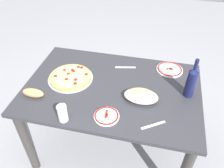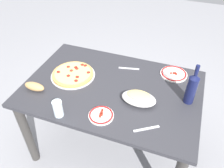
{
  "view_description": "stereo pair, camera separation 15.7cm",
  "coord_description": "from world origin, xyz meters",
  "px_view_note": "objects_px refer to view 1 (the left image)",
  "views": [
    {
      "loc": [
        -0.3,
        1.27,
        1.86
      ],
      "look_at": [
        0.0,
        0.0,
        0.75
      ],
      "focal_mm": 36.98,
      "sensor_mm": 36.0,
      "label": 1
    },
    {
      "loc": [
        -0.45,
        1.22,
        1.86
      ],
      "look_at": [
        0.0,
        0.0,
        0.75
      ],
      "focal_mm": 36.98,
      "sensor_mm": 36.0,
      "label": 2
    }
  ],
  "objects_px": {
    "baked_pasta_dish": "(141,95)",
    "side_plate_near": "(170,69)",
    "dining_table": "(112,98)",
    "pepperoni_pizza": "(70,77)",
    "water_glass": "(63,113)",
    "side_plate_far": "(107,116)",
    "bread_loaf": "(33,93)",
    "wine_bottle": "(191,82)"
  },
  "relations": [
    {
      "from": "baked_pasta_dish",
      "to": "side_plate_near",
      "type": "xyz_separation_m",
      "value": [
        -0.18,
        -0.4,
        -0.03
      ]
    },
    {
      "from": "dining_table",
      "to": "wine_bottle",
      "type": "bearing_deg",
      "value": -175.83
    },
    {
      "from": "dining_table",
      "to": "wine_bottle",
      "type": "xyz_separation_m",
      "value": [
        -0.55,
        -0.04,
        0.24
      ]
    },
    {
      "from": "water_glass",
      "to": "side_plate_far",
      "type": "distance_m",
      "value": 0.28
    },
    {
      "from": "baked_pasta_dish",
      "to": "wine_bottle",
      "type": "xyz_separation_m",
      "value": [
        -0.32,
        -0.13,
        0.08
      ]
    },
    {
      "from": "dining_table",
      "to": "bread_loaf",
      "type": "xyz_separation_m",
      "value": [
        0.52,
        0.22,
        0.15
      ]
    },
    {
      "from": "side_plate_near",
      "to": "side_plate_far",
      "type": "xyz_separation_m",
      "value": [
        0.38,
        0.61,
        0.0
      ]
    },
    {
      "from": "water_glass",
      "to": "side_plate_near",
      "type": "bearing_deg",
      "value": -132.83
    },
    {
      "from": "dining_table",
      "to": "side_plate_near",
      "type": "xyz_separation_m",
      "value": [
        -0.41,
        -0.31,
        0.13
      ]
    },
    {
      "from": "bread_loaf",
      "to": "baked_pasta_dish",
      "type": "bearing_deg",
      "value": -169.76
    },
    {
      "from": "pepperoni_pizza",
      "to": "water_glass",
      "type": "relative_size",
      "value": 2.94
    },
    {
      "from": "wine_bottle",
      "to": "side_plate_far",
      "type": "distance_m",
      "value": 0.63
    },
    {
      "from": "dining_table",
      "to": "baked_pasta_dish",
      "type": "bearing_deg",
      "value": 159.22
    },
    {
      "from": "pepperoni_pizza",
      "to": "bread_loaf",
      "type": "xyz_separation_m",
      "value": [
        0.19,
        0.25,
        0.02
      ]
    },
    {
      "from": "wine_bottle",
      "to": "bread_loaf",
      "type": "distance_m",
      "value": 1.11
    },
    {
      "from": "pepperoni_pizza",
      "to": "side_plate_far",
      "type": "xyz_separation_m",
      "value": [
        -0.37,
        0.32,
        -0.01
      ]
    },
    {
      "from": "wine_bottle",
      "to": "bread_loaf",
      "type": "xyz_separation_m",
      "value": [
        1.08,
        0.26,
        -0.09
      ]
    },
    {
      "from": "baked_pasta_dish",
      "to": "wine_bottle",
      "type": "distance_m",
      "value": 0.36
    },
    {
      "from": "water_glass",
      "to": "side_plate_far",
      "type": "relative_size",
      "value": 0.71
    },
    {
      "from": "wine_bottle",
      "to": "side_plate_near",
      "type": "bearing_deg",
      "value": -62.9
    },
    {
      "from": "baked_pasta_dish",
      "to": "water_glass",
      "type": "height_order",
      "value": "water_glass"
    },
    {
      "from": "pepperoni_pizza",
      "to": "bread_loaf",
      "type": "height_order",
      "value": "bread_loaf"
    },
    {
      "from": "dining_table",
      "to": "side_plate_far",
      "type": "distance_m",
      "value": 0.32
    },
    {
      "from": "pepperoni_pizza",
      "to": "wine_bottle",
      "type": "height_order",
      "value": "wine_bottle"
    },
    {
      "from": "dining_table",
      "to": "baked_pasta_dish",
      "type": "height_order",
      "value": "baked_pasta_dish"
    },
    {
      "from": "baked_pasta_dish",
      "to": "side_plate_far",
      "type": "relative_size",
      "value": 1.43
    },
    {
      "from": "wine_bottle",
      "to": "water_glass",
      "type": "bearing_deg",
      "value": 28.29
    },
    {
      "from": "dining_table",
      "to": "side_plate_far",
      "type": "height_order",
      "value": "side_plate_far"
    },
    {
      "from": "side_plate_near",
      "to": "bread_loaf",
      "type": "relative_size",
      "value": 1.33
    },
    {
      "from": "pepperoni_pizza",
      "to": "water_glass",
      "type": "distance_m",
      "value": 0.42
    },
    {
      "from": "water_glass",
      "to": "bread_loaf",
      "type": "bearing_deg",
      "value": -28.33
    },
    {
      "from": "water_glass",
      "to": "side_plate_near",
      "type": "height_order",
      "value": "water_glass"
    },
    {
      "from": "baked_pasta_dish",
      "to": "wine_bottle",
      "type": "bearing_deg",
      "value": -158.59
    },
    {
      "from": "baked_pasta_dish",
      "to": "bread_loaf",
      "type": "relative_size",
      "value": 1.49
    },
    {
      "from": "dining_table",
      "to": "water_glass",
      "type": "relative_size",
      "value": 10.97
    },
    {
      "from": "side_plate_far",
      "to": "side_plate_near",
      "type": "bearing_deg",
      "value": -121.94
    },
    {
      "from": "baked_pasta_dish",
      "to": "water_glass",
      "type": "relative_size",
      "value": 2.01
    },
    {
      "from": "water_glass",
      "to": "dining_table",
      "type": "bearing_deg",
      "value": -121.26
    },
    {
      "from": "baked_pasta_dish",
      "to": "side_plate_near",
      "type": "relative_size",
      "value": 1.12
    },
    {
      "from": "dining_table",
      "to": "pepperoni_pizza",
      "type": "distance_m",
      "value": 0.36
    },
    {
      "from": "pepperoni_pizza",
      "to": "side_plate_near",
      "type": "distance_m",
      "value": 0.8
    },
    {
      "from": "baked_pasta_dish",
      "to": "side_plate_far",
      "type": "bearing_deg",
      "value": 46.95
    }
  ]
}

